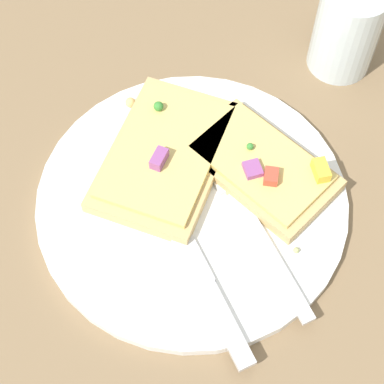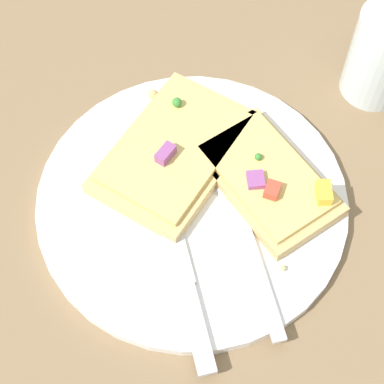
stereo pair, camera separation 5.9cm
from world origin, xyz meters
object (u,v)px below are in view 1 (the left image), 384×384
pizza_slice_corner (262,167)px  plate (192,200)px  pizza_slice_main (166,155)px  knife (201,276)px  fork (240,202)px  drinking_glass (347,29)px

pizza_slice_corner → plate: bearing=66.9°
plate → pizza_slice_main: (0.03, -0.04, 0.02)m
knife → pizza_slice_corner: (-0.05, -0.11, 0.01)m
fork → pizza_slice_corner: pizza_slice_corner is taller
knife → pizza_slice_main: (0.04, -0.12, 0.01)m
drinking_glass → pizza_slice_main: bearing=39.5°
pizza_slice_main → fork: bearing=-104.1°
plate → pizza_slice_main: size_ratio=1.60×
knife → drinking_glass: bearing=-55.5°
knife → pizza_slice_main: 0.13m
plate → drinking_glass: drinking_glass is taller
plate → pizza_slice_corner: (-0.07, -0.03, 0.02)m
knife → pizza_slice_corner: 0.12m
pizza_slice_main → drinking_glass: bearing=-33.0°
fork → knife: (0.03, 0.08, 0.00)m
plate → fork: bearing=174.3°
pizza_slice_main → drinking_glass: drinking_glass is taller
fork → drinking_glass: 0.22m
fork → drinking_glass: (-0.11, -0.19, 0.04)m
knife → fork: bearing=-51.6°
knife → drinking_glass: drinking_glass is taller
plate → knife: size_ratio=1.53×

